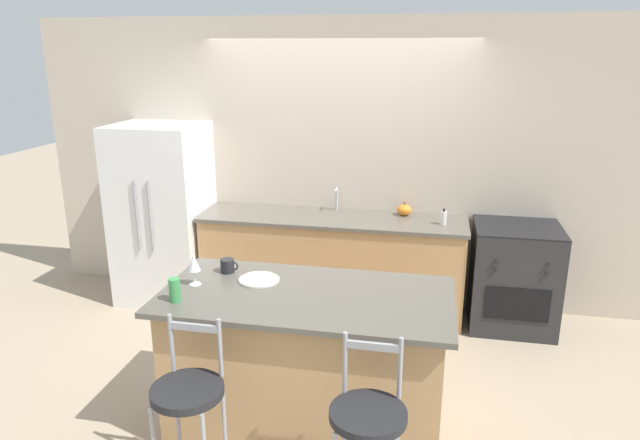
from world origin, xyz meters
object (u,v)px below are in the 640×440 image
oven_range (514,276)px  soap_bottle (443,218)px  wine_glass (194,263)px  tumbler_cup (175,290)px  bar_stool_near (189,408)px  pumpkin_decoration (404,210)px  dinner_plate (259,279)px  refrigerator (163,214)px  coffee_mug (228,266)px  bar_stool_far (368,432)px

oven_range → soap_bottle: soap_bottle is taller
wine_glass → tumbler_cup: 0.27m
bar_stool_near → pumpkin_decoration: pumpkin_decoration is taller
dinner_plate → oven_range: bearing=42.1°
refrigerator → dinner_plate: size_ratio=6.48×
wine_glass → soap_bottle: wine_glass is taller
refrigerator → dinner_plate: 2.20m
coffee_mug → pumpkin_decoration: 2.05m
wine_glass → refrigerator: bearing=121.9°
bar_stool_far → soap_bottle: size_ratio=7.11×
soap_bottle → dinner_plate: bearing=-126.2°
dinner_plate → wine_glass: wine_glass is taller
bar_stool_far → tumbler_cup: bearing=158.8°
wine_glass → tumbler_cup: (-0.02, -0.26, -0.07)m
tumbler_cup → pumpkin_decoration: size_ratio=1.09×
dinner_plate → tumbler_cup: 0.57m
coffee_mug → dinner_plate: bearing=-21.7°
tumbler_cup → bar_stool_near: bearing=-60.2°
coffee_mug → soap_bottle: 2.09m
refrigerator → wine_glass: refrigerator is taller
oven_range → bar_stool_near: bearing=-127.9°
pumpkin_decoration → dinner_plate: bearing=-114.2°
refrigerator → soap_bottle: 2.67m
refrigerator → bar_stool_far: refrigerator is taller
oven_range → bar_stool_far: bearing=-111.6°
refrigerator → soap_bottle: bearing=0.0°
pumpkin_decoration → bar_stool_far: bearing=-90.1°
oven_range → pumpkin_decoration: size_ratio=7.05×
bar_stool_far → coffee_mug: size_ratio=8.37×
bar_stool_far → pumpkin_decoration: bearing=89.9°
oven_range → bar_stool_near: size_ratio=0.90×
bar_stool_far → soap_bottle: soap_bottle is taller
coffee_mug → tumbler_cup: tumbler_cup is taller
pumpkin_decoration → soap_bottle: size_ratio=0.90×
tumbler_cup → soap_bottle: bearing=51.9°
refrigerator → soap_bottle: size_ratio=11.80×
bar_stool_far → wine_glass: bearing=148.8°
refrigerator → tumbler_cup: bearing=-61.8°
refrigerator → wine_glass: (1.10, -1.76, 0.24)m
dinner_plate → coffee_mug: coffee_mug is taller
dinner_plate → bar_stool_near: bearing=-98.7°
oven_range → wine_glass: wine_glass is taller
bar_stool_near → oven_range: bearing=52.1°
soap_bottle → wine_glass: bearing=-131.6°
soap_bottle → bar_stool_far: bearing=-98.2°
bar_stool_near → bar_stool_far: (0.96, -0.01, 0.00)m
bar_stool_near → dinner_plate: (0.13, 0.86, 0.40)m
refrigerator → coffee_mug: bearing=-51.0°
bar_stool_far → pumpkin_decoration: 2.75m
oven_range → coffee_mug: coffee_mug is taller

